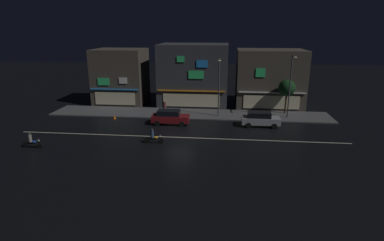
% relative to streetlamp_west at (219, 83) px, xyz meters
% --- Properties ---
extents(ground_plane, '(140.00, 140.00, 0.00)m').
position_rel_streetlamp_west_xyz_m(ground_plane, '(-3.80, -7.91, -4.38)').
color(ground_plane, black).
extents(lane_divider_stripe, '(34.00, 0.16, 0.01)m').
position_rel_streetlamp_west_xyz_m(lane_divider_stripe, '(-3.80, -7.91, -4.37)').
color(lane_divider_stripe, beige).
rests_on(lane_divider_stripe, ground).
extents(sidewalk_far, '(35.79, 4.98, 0.14)m').
position_rel_streetlamp_west_xyz_m(sidewalk_far, '(-3.80, 1.14, -4.31)').
color(sidewalk_far, '#4C4C4F').
rests_on(sidewalk_far, ground).
extents(storefront_left_block, '(9.69, 7.53, 8.63)m').
position_rel_streetlamp_west_xyz_m(storefront_left_block, '(-3.80, 7.32, -0.07)').
color(storefront_left_block, '#383A3F').
rests_on(storefront_left_block, ground).
extents(storefront_center_block, '(7.17, 6.33, 7.89)m').
position_rel_streetlamp_west_xyz_m(storefront_center_block, '(-14.53, 6.72, -0.43)').
color(storefront_center_block, '#4C443A').
rests_on(storefront_center_block, ground).
extents(storefront_right_block, '(9.18, 6.91, 7.93)m').
position_rel_streetlamp_west_xyz_m(storefront_right_block, '(6.94, 7.01, -0.41)').
color(storefront_right_block, '#4C443A').
rests_on(storefront_right_block, ground).
extents(streetlamp_west, '(0.44, 1.64, 7.19)m').
position_rel_streetlamp_west_xyz_m(streetlamp_west, '(0.00, 0.00, 0.00)').
color(streetlamp_west, '#47494C').
rests_on(streetlamp_west, sidewalk_far).
extents(streetlamp_mid, '(0.44, 1.64, 7.62)m').
position_rel_streetlamp_west_xyz_m(streetlamp_mid, '(8.55, 0.35, 0.22)').
color(streetlamp_mid, '#47494C').
rests_on(streetlamp_mid, sidewalk_far).
extents(pedestrian_on_sidewalk, '(0.39, 0.39, 1.89)m').
position_rel_streetlamp_west_xyz_m(pedestrian_on_sidewalk, '(-6.77, -0.02, -3.36)').
color(pedestrian_on_sidewalk, brown).
rests_on(pedestrian_on_sidewalk, sidewalk_far).
extents(street_tree, '(2.14, 2.14, 4.41)m').
position_rel_streetlamp_west_xyz_m(street_tree, '(8.60, 2.49, -0.92)').
color(street_tree, '#473323').
rests_on(street_tree, sidewalk_far).
extents(parked_car_near_kerb, '(4.30, 1.98, 1.67)m').
position_rel_streetlamp_west_xyz_m(parked_car_near_kerb, '(-5.48, -3.38, -3.51)').
color(parked_car_near_kerb, maroon).
rests_on(parked_car_near_kerb, ground).
extents(parked_car_trailing, '(4.30, 1.98, 1.67)m').
position_rel_streetlamp_west_xyz_m(parked_car_trailing, '(4.85, -3.09, -3.51)').
color(parked_car_trailing, '#9EA0A5').
rests_on(parked_car_trailing, ground).
extents(motorcycle_lead, '(1.90, 0.60, 1.52)m').
position_rel_streetlamp_west_xyz_m(motorcycle_lead, '(-17.04, -12.27, -3.74)').
color(motorcycle_lead, black).
rests_on(motorcycle_lead, ground).
extents(motorcycle_following, '(1.90, 0.60, 1.52)m').
position_rel_streetlamp_west_xyz_m(motorcycle_following, '(-6.01, -9.89, -3.74)').
color(motorcycle_following, black).
rests_on(motorcycle_following, ground).
extents(traffic_cone, '(0.36, 0.36, 0.55)m').
position_rel_streetlamp_west_xyz_m(traffic_cone, '(-12.72, -1.99, -4.10)').
color(traffic_cone, orange).
rests_on(traffic_cone, ground).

